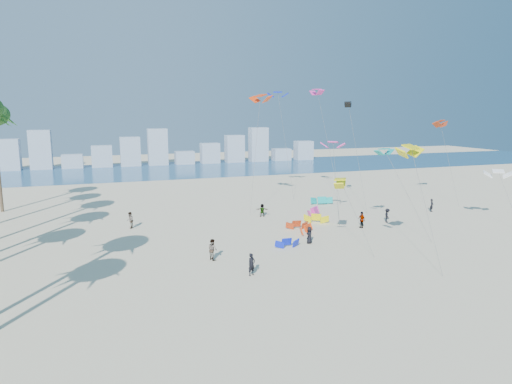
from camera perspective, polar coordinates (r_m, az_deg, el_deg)
name	(u,v)px	position (r m, az deg, el deg)	size (l,w,h in m)	color
ground	(292,304)	(30.15, 4.58, -13.89)	(220.00, 220.00, 0.00)	beige
ocean	(157,170)	(98.62, -12.28, 2.70)	(220.00, 220.00, 0.00)	navy
kitesurfer_near	(252,264)	(34.65, -0.56, -9.09)	(0.63, 0.41, 1.72)	black
kitesurfer_mid	(212,249)	(38.33, -5.49, -7.19)	(0.87, 0.67, 1.78)	gray
kitesurfers_far	(297,217)	(49.93, 5.21, -3.19)	(36.67, 12.79, 1.77)	black
grounded_kites	(312,217)	(52.05, 7.06, -3.09)	(14.92, 17.40, 1.05)	#0C1FD0
flying_kites	(352,123)	(54.10, 11.97, 8.53)	(29.06, 36.07, 15.80)	yellow
distant_skyline	(147,152)	(108.07, -13.60, 4.91)	(85.00, 3.00, 8.40)	#9EADBF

